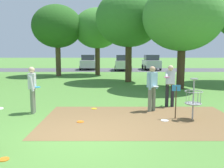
# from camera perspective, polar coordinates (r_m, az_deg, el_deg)

# --- Properties ---
(ground_plane) EXTENTS (160.00, 160.00, 0.00)m
(ground_plane) POSITION_cam_1_polar(r_m,az_deg,el_deg) (6.40, -8.22, -12.93)
(ground_plane) COLOR #518438
(dirt_tee_pad) EXTENTS (6.44, 3.77, 0.01)m
(dirt_tee_pad) POSITION_cam_1_polar(r_m,az_deg,el_deg) (8.03, 6.54, -8.53)
(dirt_tee_pad) COLOR brown
(dirt_tee_pad) RESTS_ON ground
(disc_golf_basket) EXTENTS (0.98, 0.58, 1.39)m
(disc_golf_basket) POSITION_cam_1_polar(r_m,az_deg,el_deg) (8.30, 18.39, -3.02)
(disc_golf_basket) COLOR #9E9EA3
(disc_golf_basket) RESTS_ON ground
(player_foreground_watching) EXTENTS (0.47, 0.45, 1.71)m
(player_foreground_watching) POSITION_cam_1_polar(r_m,az_deg,el_deg) (9.07, 9.45, -0.46)
(player_foreground_watching) COLOR slate
(player_foreground_watching) RESTS_ON ground
(player_waiting_left) EXTENTS (0.66, 1.04, 1.71)m
(player_waiting_left) POSITION_cam_1_polar(r_m,az_deg,el_deg) (9.92, 13.61, 0.24)
(player_waiting_left) COLOR #232328
(player_waiting_left) RESTS_ON ground
(player_waiting_right) EXTENTS (0.42, 0.48, 1.71)m
(player_waiting_right) POSITION_cam_1_polar(r_m,az_deg,el_deg) (9.10, -18.73, -0.74)
(player_waiting_right) COLOR slate
(player_waiting_right) RESTS_ON ground
(frisbee_near_basket) EXTENTS (0.23, 0.23, 0.02)m
(frisbee_near_basket) POSITION_cam_1_polar(r_m,az_deg,el_deg) (9.48, -4.49, -5.92)
(frisbee_near_basket) COLOR gold
(frisbee_near_basket) RESTS_ON ground
(frisbee_by_tee) EXTENTS (0.22, 0.22, 0.02)m
(frisbee_by_tee) POSITION_cam_1_polar(r_m,az_deg,el_deg) (5.71, -24.70, -16.14)
(frisbee_by_tee) COLOR orange
(frisbee_by_tee) RESTS_ON ground
(frisbee_mid_grass) EXTENTS (0.23, 0.23, 0.02)m
(frisbee_mid_grass) POSITION_cam_1_polar(r_m,az_deg,el_deg) (7.81, -7.78, -8.99)
(frisbee_mid_grass) COLOR orange
(frisbee_mid_grass) RESTS_ON ground
(frisbee_far_right) EXTENTS (0.25, 0.25, 0.02)m
(frisbee_far_right) POSITION_cam_1_polar(r_m,az_deg,el_deg) (8.07, 12.36, -8.54)
(frisbee_far_right) COLOR white
(frisbee_far_right) RESTS_ON ground
(tree_near_left) EXTENTS (4.53, 4.53, 6.44)m
(tree_near_left) POSITION_cam_1_polar(r_m,az_deg,el_deg) (22.69, -13.18, 13.27)
(tree_near_left) COLOR brown
(tree_near_left) RESTS_ON ground
(tree_mid_left) EXTENTS (4.70, 4.70, 6.27)m
(tree_mid_left) POSITION_cam_1_polar(r_m,az_deg,el_deg) (14.99, 16.48, 15.18)
(tree_mid_left) COLOR #422D1E
(tree_mid_left) RESTS_ON ground
(tree_mid_center) EXTENTS (4.41, 4.41, 6.29)m
(tree_mid_center) POSITION_cam_1_polar(r_m,az_deg,el_deg) (22.91, -3.72, 13.15)
(tree_mid_center) COLOR #4C3823
(tree_mid_center) RESTS_ON ground
(tree_mid_right) EXTENTS (4.83, 4.83, 6.67)m
(tree_mid_right) POSITION_cam_1_polar(r_m,az_deg,el_deg) (17.86, 3.91, 15.34)
(tree_mid_right) COLOR #4C3823
(tree_mid_right) RESTS_ON ground
(parking_lot_strip) EXTENTS (36.00, 6.00, 0.01)m
(parking_lot_strip) POSITION_cam_1_polar(r_m,az_deg,el_deg) (29.33, -1.87, 3.42)
(parking_lot_strip) COLOR #4C4C51
(parking_lot_strip) RESTS_ON ground
(parked_car_leftmost) EXTENTS (2.07, 4.25, 1.84)m
(parked_car_leftmost) POSITION_cam_1_polar(r_m,az_deg,el_deg) (30.11, -5.82, 5.25)
(parked_car_leftmost) COLOR silver
(parked_car_leftmost) RESTS_ON ground
(parked_car_center_left) EXTENTS (2.08, 4.25, 1.84)m
(parked_car_center_left) POSITION_cam_1_polar(r_m,az_deg,el_deg) (28.68, 2.51, 5.16)
(parked_car_center_left) COLOR silver
(parked_car_center_left) RESTS_ON ground
(parked_car_center_right) EXTENTS (1.98, 4.20, 1.84)m
(parked_car_center_right) POSITION_cam_1_polar(r_m,az_deg,el_deg) (30.00, 9.24, 5.18)
(parked_car_center_right) COLOR #B2B7BC
(parked_car_center_right) RESTS_ON ground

